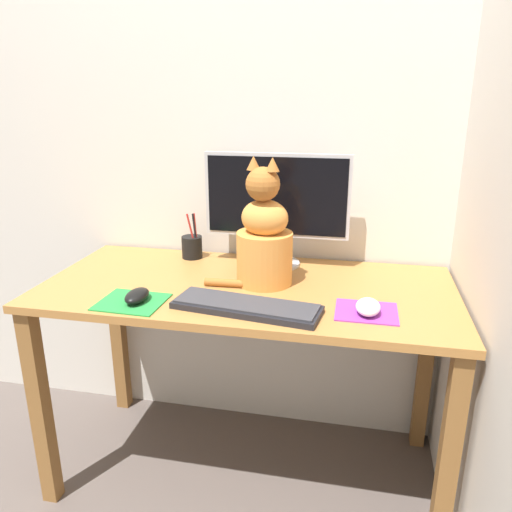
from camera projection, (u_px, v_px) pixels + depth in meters
ground_plane at (248, 467)px, 1.82m from camera, size 12.00×12.00×0.00m
wall_back at (267, 108)px, 1.75m from camera, size 7.00×0.04×2.50m
wall_side_right at (502, 114)px, 1.30m from camera, size 0.04×7.00×2.50m
desk at (247, 314)px, 1.63m from camera, size 1.31×0.62×0.72m
monitor at (277, 203)px, 1.71m from camera, size 0.50×0.17×0.39m
keyboard at (246, 306)px, 1.41m from camera, size 0.43×0.19×0.02m
mousepad_left at (132, 302)px, 1.46m from camera, size 0.19×0.17×0.00m
mousepad_right at (366, 312)px, 1.40m from camera, size 0.17×0.15×0.00m
computer_mouse_left at (137, 296)px, 1.45m from camera, size 0.06×0.11×0.04m
computer_mouse_right at (368, 307)px, 1.37m from camera, size 0.07×0.10×0.04m
cat at (264, 238)px, 1.57m from camera, size 0.29×0.22×0.41m
pen_cup at (192, 246)px, 1.85m from camera, size 0.08×0.08×0.17m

